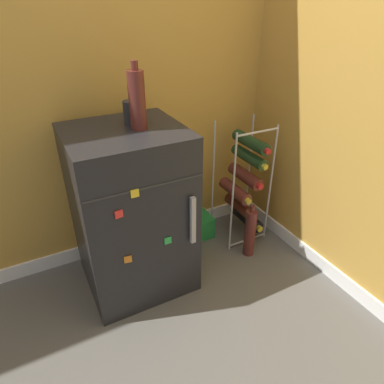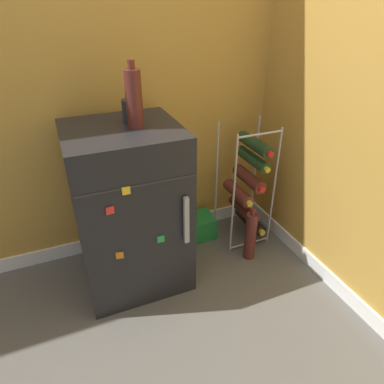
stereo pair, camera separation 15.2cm
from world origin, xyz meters
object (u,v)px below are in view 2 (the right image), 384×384
at_px(wine_rack, 248,186).
at_px(fridge_top_cup, 129,111).
at_px(loose_bottle_floor, 250,236).
at_px(soda_box, 193,227).
at_px(fridge_top_bottle, 134,99).
at_px(mini_fridge, 130,209).

relative_size(wine_rack, fridge_top_cup, 7.31).
xyz_separation_m(wine_rack, loose_bottle_floor, (-0.08, -0.21, -0.22)).
bearing_deg(loose_bottle_floor, soda_box, 126.43).
bearing_deg(wine_rack, fridge_top_bottle, -171.89).
bearing_deg(fridge_top_cup, wine_rack, 0.72).
relative_size(fridge_top_cup, loose_bottle_floor, 0.30).
relative_size(mini_fridge, fridge_top_cup, 8.30).
height_order(wine_rack, fridge_top_cup, fridge_top_cup).
height_order(mini_fridge, soda_box, mini_fridge).
xyz_separation_m(fridge_top_bottle, loose_bottle_floor, (0.63, -0.11, -0.88)).
distance_m(soda_box, loose_bottle_floor, 0.42).
bearing_deg(mini_fridge, soda_box, 23.82).
xyz_separation_m(soda_box, loose_bottle_floor, (0.24, -0.33, 0.09)).
distance_m(wine_rack, loose_bottle_floor, 0.32).
relative_size(soda_box, fridge_top_cup, 2.57).
relative_size(wine_rack, fridge_top_bottle, 2.65).
height_order(mini_fridge, fridge_top_cup, fridge_top_cup).
bearing_deg(soda_box, fridge_top_bottle, -149.65).
xyz_separation_m(fridge_top_cup, fridge_top_bottle, (0.01, -0.09, 0.08)).
bearing_deg(mini_fridge, fridge_top_bottle, -20.09).
relative_size(mini_fridge, wine_rack, 1.13).
bearing_deg(fridge_top_bottle, loose_bottle_floor, -9.53).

